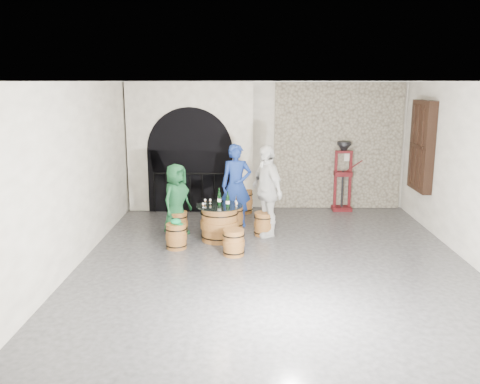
{
  "coord_description": "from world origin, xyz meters",
  "views": [
    {
      "loc": [
        -0.5,
        -8.87,
        3.2
      ],
      "look_at": [
        -0.63,
        0.98,
        1.05
      ],
      "focal_mm": 38.0,
      "sensor_mm": 36.0,
      "label": 1
    }
  ],
  "objects_px": {
    "wine_bottle_left": "(219,199)",
    "wine_bottle_center": "(228,201)",
    "person_white": "(267,191)",
    "barrel_table": "(220,223)",
    "barrel_stool_far": "(234,217)",
    "side_barrel": "(244,201)",
    "person_blue": "(236,185)",
    "wine_bottle_right": "(219,197)",
    "barrel_stool_near_right": "(234,243)",
    "barrel_stool_near_left": "(176,236)",
    "barrel_stool_left": "(178,223)",
    "barrel_stool_right": "(264,224)",
    "corking_press": "(343,171)",
    "person_green": "(177,200)"
  },
  "relations": [
    {
      "from": "barrel_stool_near_left",
      "to": "side_barrel",
      "type": "relative_size",
      "value": 0.87
    },
    {
      "from": "person_blue",
      "to": "barrel_table",
      "type": "bearing_deg",
      "value": -109.99
    },
    {
      "from": "barrel_table",
      "to": "barrel_stool_right",
      "type": "height_order",
      "value": "barrel_table"
    },
    {
      "from": "wine_bottle_center",
      "to": "barrel_stool_left",
      "type": "bearing_deg",
      "value": 154.27
    },
    {
      "from": "person_blue",
      "to": "wine_bottle_center",
      "type": "relative_size",
      "value": 5.71
    },
    {
      "from": "person_white",
      "to": "wine_bottle_center",
      "type": "xyz_separation_m",
      "value": [
        -0.8,
        -0.51,
        -0.1
      ]
    },
    {
      "from": "person_white",
      "to": "wine_bottle_left",
      "type": "relative_size",
      "value": 5.94
    },
    {
      "from": "barrel_stool_left",
      "to": "person_white",
      "type": "bearing_deg",
      "value": -0.39
    },
    {
      "from": "barrel_table",
      "to": "barrel_stool_near_left",
      "type": "relative_size",
      "value": 1.9
    },
    {
      "from": "barrel_table",
      "to": "wine_bottle_center",
      "type": "relative_size",
      "value": 2.92
    },
    {
      "from": "person_blue",
      "to": "side_barrel",
      "type": "distance_m",
      "value": 1.33
    },
    {
      "from": "barrel_stool_right",
      "to": "wine_bottle_center",
      "type": "height_order",
      "value": "wine_bottle_center"
    },
    {
      "from": "barrel_stool_far",
      "to": "barrel_stool_near_right",
      "type": "distance_m",
      "value": 1.87
    },
    {
      "from": "barrel_stool_far",
      "to": "corking_press",
      "type": "relative_size",
      "value": 0.29
    },
    {
      "from": "barrel_table",
      "to": "barrel_stool_near_left",
      "type": "bearing_deg",
      "value": -146.17
    },
    {
      "from": "barrel_stool_far",
      "to": "person_blue",
      "type": "bearing_deg",
      "value": 73.63
    },
    {
      "from": "barrel_table",
      "to": "wine_bottle_left",
      "type": "relative_size",
      "value": 2.92
    },
    {
      "from": "barrel_stool_left",
      "to": "side_barrel",
      "type": "relative_size",
      "value": 0.87
    },
    {
      "from": "corking_press",
      "to": "barrel_stool_near_left",
      "type": "bearing_deg",
      "value": -141.38
    },
    {
      "from": "side_barrel",
      "to": "person_blue",
      "type": "bearing_deg",
      "value": -98.45
    },
    {
      "from": "barrel_stool_far",
      "to": "wine_bottle_right",
      "type": "height_order",
      "value": "wine_bottle_right"
    },
    {
      "from": "wine_bottle_right",
      "to": "barrel_stool_near_right",
      "type": "bearing_deg",
      "value": -73.85
    },
    {
      "from": "barrel_stool_far",
      "to": "person_white",
      "type": "xyz_separation_m",
      "value": [
        0.69,
        -0.57,
        0.72
      ]
    },
    {
      "from": "barrel_stool_right",
      "to": "corking_press",
      "type": "height_order",
      "value": "corking_press"
    },
    {
      "from": "barrel_stool_far",
      "to": "wine_bottle_right",
      "type": "xyz_separation_m",
      "value": [
        -0.29,
        -0.75,
        0.62
      ]
    },
    {
      "from": "barrel_stool_near_left",
      "to": "person_white",
      "type": "bearing_deg",
      "value": 27.16
    },
    {
      "from": "person_green",
      "to": "barrel_stool_far",
      "type": "bearing_deg",
      "value": -33.06
    },
    {
      "from": "wine_bottle_center",
      "to": "wine_bottle_right",
      "type": "distance_m",
      "value": 0.38
    },
    {
      "from": "barrel_stool_left",
      "to": "wine_bottle_left",
      "type": "relative_size",
      "value": 1.54
    },
    {
      "from": "wine_bottle_left",
      "to": "wine_bottle_center",
      "type": "relative_size",
      "value": 1.0
    },
    {
      "from": "barrel_table",
      "to": "barrel_stool_far",
      "type": "height_order",
      "value": "barrel_table"
    },
    {
      "from": "side_barrel",
      "to": "barrel_stool_far",
      "type": "bearing_deg",
      "value": -99.42
    },
    {
      "from": "barrel_stool_near_right",
      "to": "wine_bottle_left",
      "type": "height_order",
      "value": "wine_bottle_left"
    },
    {
      "from": "barrel_stool_near_left",
      "to": "person_blue",
      "type": "height_order",
      "value": "person_blue"
    },
    {
      "from": "wine_bottle_left",
      "to": "barrel_stool_far",
      "type": "bearing_deg",
      "value": 72.69
    },
    {
      "from": "barrel_stool_far",
      "to": "barrel_stool_right",
      "type": "height_order",
      "value": "same"
    },
    {
      "from": "barrel_table",
      "to": "barrel_stool_far",
      "type": "relative_size",
      "value": 1.9
    },
    {
      "from": "barrel_stool_left",
      "to": "wine_bottle_right",
      "type": "distance_m",
      "value": 1.1
    },
    {
      "from": "barrel_stool_left",
      "to": "barrel_stool_right",
      "type": "relative_size",
      "value": 1.0
    },
    {
      "from": "barrel_stool_near_left",
      "to": "person_green",
      "type": "relative_size",
      "value": 0.33
    },
    {
      "from": "barrel_stool_near_right",
      "to": "barrel_stool_far",
      "type": "bearing_deg",
      "value": 91.15
    },
    {
      "from": "person_blue",
      "to": "person_white",
      "type": "bearing_deg",
      "value": -52.02
    },
    {
      "from": "barrel_table",
      "to": "barrel_stool_near_right",
      "type": "bearing_deg",
      "value": -71.34
    },
    {
      "from": "barrel_stool_right",
      "to": "person_blue",
      "type": "height_order",
      "value": "person_blue"
    },
    {
      "from": "barrel_stool_near_left",
      "to": "corking_press",
      "type": "distance_m",
      "value": 4.94
    },
    {
      "from": "barrel_stool_left",
      "to": "barrel_stool_far",
      "type": "bearing_deg",
      "value": 25.36
    },
    {
      "from": "wine_bottle_left",
      "to": "wine_bottle_center",
      "type": "height_order",
      "value": "same"
    },
    {
      "from": "barrel_stool_far",
      "to": "barrel_stool_near_right",
      "type": "xyz_separation_m",
      "value": [
        0.04,
        -1.87,
        0.0
      ]
    },
    {
      "from": "barrel_stool_right",
      "to": "barrel_stool_near_left",
      "type": "xyz_separation_m",
      "value": [
        -1.73,
        -0.9,
        0.0
      ]
    },
    {
      "from": "person_green",
      "to": "side_barrel",
      "type": "xyz_separation_m",
      "value": [
        1.42,
        1.86,
        -0.48
      ]
    }
  ]
}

